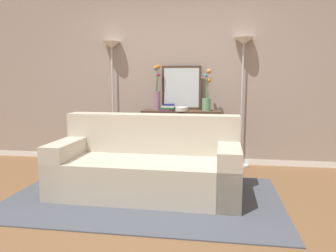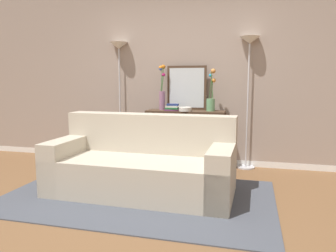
% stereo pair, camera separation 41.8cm
% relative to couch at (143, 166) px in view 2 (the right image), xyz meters
% --- Properties ---
extents(ground_plane, '(16.00, 16.00, 0.02)m').
position_rel_couch_xyz_m(ground_plane, '(0.17, -0.53, -0.32)').
color(ground_plane, brown).
extents(back_wall, '(12.00, 0.15, 2.79)m').
position_rel_couch_xyz_m(back_wall, '(0.17, 1.53, 1.08)').
color(back_wall, white).
rests_on(back_wall, ground).
extents(area_rug, '(2.93, 1.79, 0.01)m').
position_rel_couch_xyz_m(area_rug, '(-0.00, -0.16, -0.31)').
color(area_rug, '#474C56').
rests_on(area_rug, ground).
extents(couch, '(2.07, 0.95, 0.88)m').
position_rel_couch_xyz_m(couch, '(0.00, 0.00, 0.00)').
color(couch, '#BCB29E').
rests_on(couch, ground).
extents(console_table, '(1.15, 0.35, 0.84)m').
position_rel_couch_xyz_m(console_table, '(0.25, 1.23, 0.26)').
color(console_table, '#473323').
rests_on(console_table, ground).
extents(floor_lamp_left, '(0.28, 0.28, 1.87)m').
position_rel_couch_xyz_m(floor_lamp_left, '(-0.85, 1.38, 1.16)').
color(floor_lamp_left, silver).
rests_on(floor_lamp_left, ground).
extents(floor_lamp_right, '(0.28, 0.28, 1.89)m').
position_rel_couch_xyz_m(floor_lamp_right, '(1.13, 1.38, 1.17)').
color(floor_lamp_right, silver).
rests_on(floor_lamp_right, ground).
extents(wall_mirror, '(0.59, 0.02, 0.65)m').
position_rel_couch_xyz_m(wall_mirror, '(0.23, 1.38, 0.86)').
color(wall_mirror, '#473323').
rests_on(wall_mirror, console_table).
extents(vase_tall_flowers, '(0.10, 0.11, 0.67)m').
position_rel_couch_xyz_m(vase_tall_flowers, '(-0.12, 1.27, 0.80)').
color(vase_tall_flowers, gray).
rests_on(vase_tall_flowers, console_table).
extents(vase_short_flowers, '(0.13, 0.12, 0.60)m').
position_rel_couch_xyz_m(vase_short_flowers, '(0.62, 1.24, 0.71)').
color(vase_short_flowers, '#669E6B').
rests_on(vase_short_flowers, console_table).
extents(fruit_bowl, '(0.18, 0.18, 0.06)m').
position_rel_couch_xyz_m(fruit_bowl, '(0.26, 1.13, 0.56)').
color(fruit_bowl, silver).
rests_on(fruit_bowl, console_table).
extents(book_stack, '(0.21, 0.14, 0.10)m').
position_rel_couch_xyz_m(book_stack, '(0.06, 1.16, 0.58)').
color(book_stack, '#6B3360').
rests_on(book_stack, console_table).
extents(book_row_under_console, '(0.41, 0.18, 0.12)m').
position_rel_couch_xyz_m(book_row_under_console, '(-0.01, 1.23, -0.26)').
color(book_row_under_console, '#6B3360').
rests_on(book_row_under_console, ground).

